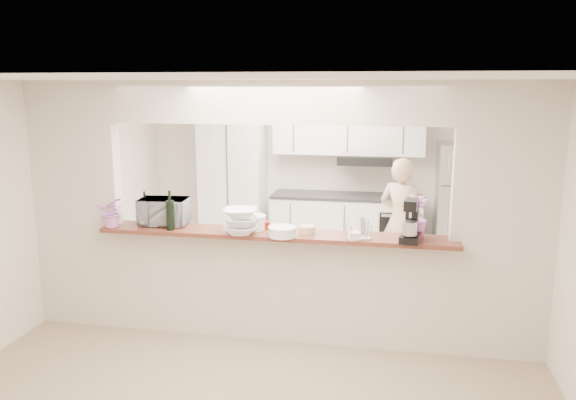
% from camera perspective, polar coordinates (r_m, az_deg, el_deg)
% --- Properties ---
extents(floor, '(6.00, 6.00, 0.00)m').
position_cam_1_polar(floor, '(5.74, -1.20, -13.74)').
color(floor, '#A0866C').
rests_on(floor, ground).
extents(tile_overlay, '(5.00, 2.90, 0.01)m').
position_cam_1_polar(tile_overlay, '(7.14, 1.38, -8.48)').
color(tile_overlay, silver).
rests_on(tile_overlay, floor).
extents(partition, '(5.00, 0.15, 2.50)m').
position_cam_1_polar(partition, '(5.28, -1.26, 0.98)').
color(partition, beige).
rests_on(partition, floor).
extents(bar_counter, '(3.40, 0.38, 1.09)m').
position_cam_1_polar(bar_counter, '(5.51, -1.23, -8.34)').
color(bar_counter, beige).
rests_on(bar_counter, floor).
extents(kitchen_cabinets, '(3.15, 0.62, 2.25)m').
position_cam_1_polar(kitchen_cabinets, '(8.04, 1.45, 0.96)').
color(kitchen_cabinets, silver).
rests_on(kitchen_cabinets, floor).
extents(refrigerator, '(0.75, 0.70, 1.70)m').
position_cam_1_polar(refrigerator, '(7.95, 17.48, -0.61)').
color(refrigerator, '#9D9EA2').
rests_on(refrigerator, floor).
extents(flower_left, '(0.32, 0.30, 0.31)m').
position_cam_1_polar(flower_left, '(5.73, -17.43, -1.14)').
color(flower_left, pink).
rests_on(flower_left, bar_counter).
extents(wine_bottle_a, '(0.06, 0.06, 0.32)m').
position_cam_1_polar(wine_bottle_a, '(5.82, -14.32, -1.05)').
color(wine_bottle_a, black).
rests_on(wine_bottle_a, bar_counter).
extents(wine_bottle_b, '(0.08, 0.08, 0.38)m').
position_cam_1_polar(wine_bottle_b, '(5.48, -11.87, -1.46)').
color(wine_bottle_b, black).
rests_on(wine_bottle_b, bar_counter).
extents(toaster_oven, '(0.50, 0.37, 0.26)m').
position_cam_1_polar(toaster_oven, '(5.72, -12.49, -1.14)').
color(toaster_oven, '#A1A0A5').
rests_on(toaster_oven, bar_counter).
extents(serving_bowls, '(0.37, 0.37, 0.23)m').
position_cam_1_polar(serving_bowls, '(5.24, -4.85, -2.21)').
color(serving_bowls, white).
rests_on(serving_bowls, bar_counter).
extents(plate_stack_a, '(0.29, 0.29, 0.13)m').
position_cam_1_polar(plate_stack_a, '(5.43, -3.77, -2.27)').
color(plate_stack_a, white).
rests_on(plate_stack_a, bar_counter).
extents(plate_stack_b, '(0.26, 0.26, 0.09)m').
position_cam_1_polar(plate_stack_b, '(5.15, -0.59, -3.23)').
color(plate_stack_b, white).
rests_on(plate_stack_b, bar_counter).
extents(red_bowl, '(0.14, 0.14, 0.07)m').
position_cam_1_polar(red_bowl, '(5.46, -2.62, -2.53)').
color(red_bowl, maroon).
rests_on(red_bowl, bar_counter).
extents(tan_bowl, '(0.15, 0.15, 0.07)m').
position_cam_1_polar(tan_bowl, '(5.27, 1.95, -3.02)').
color(tan_bowl, tan).
rests_on(tan_bowl, bar_counter).
extents(utensil_caddy, '(0.25, 0.20, 0.20)m').
position_cam_1_polar(utensil_caddy, '(5.10, 7.25, -3.05)').
color(utensil_caddy, silver).
rests_on(utensil_caddy, bar_counter).
extents(stand_mixer, '(0.20, 0.28, 0.39)m').
position_cam_1_polar(stand_mixer, '(5.08, 12.38, -2.24)').
color(stand_mixer, black).
rests_on(stand_mixer, bar_counter).
extents(flower_right, '(0.28, 0.28, 0.38)m').
position_cam_1_polar(flower_right, '(5.26, 12.86, -1.62)').
color(flower_right, '#C16AC5').
rests_on(flower_right, bar_counter).
extents(person, '(0.69, 0.61, 1.59)m').
position_cam_1_polar(person, '(7.06, 11.39, -2.24)').
color(person, tan).
rests_on(person, floor).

